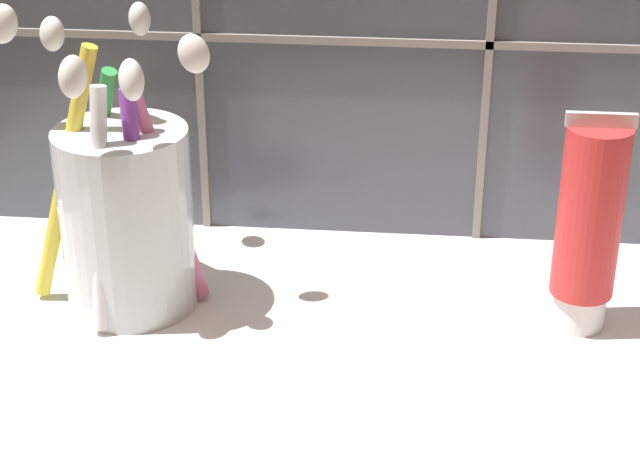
% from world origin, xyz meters
% --- Properties ---
extents(sink_counter, '(0.73, 0.37, 0.02)m').
position_xyz_m(sink_counter, '(0.00, 0.00, 0.01)').
color(sink_counter, white).
rests_on(sink_counter, ground).
extents(toothbrush_cup, '(0.12, 0.14, 0.18)m').
position_xyz_m(toothbrush_cup, '(-0.19, 0.08, 0.08)').
color(toothbrush_cup, silver).
rests_on(toothbrush_cup, sink_counter).
extents(toothpaste_tube, '(0.04, 0.04, 0.13)m').
position_xyz_m(toothpaste_tube, '(0.07, 0.08, 0.08)').
color(toothpaste_tube, white).
rests_on(toothpaste_tube, sink_counter).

